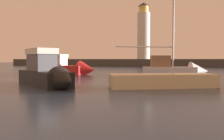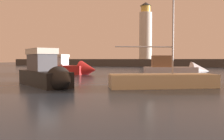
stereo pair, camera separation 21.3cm
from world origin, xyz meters
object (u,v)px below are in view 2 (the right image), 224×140
(motorboat_4, at_px, (71,68))
(lighthouse, at_px, (146,32))
(motorboat_2, at_px, (179,70))
(motorboat_0, at_px, (47,73))
(sailboat_moored, at_px, (162,80))

(motorboat_4, bearing_deg, lighthouse, 87.13)
(motorboat_4, bearing_deg, motorboat_2, 4.28)
(motorboat_0, bearing_deg, lighthouse, 94.06)
(motorboat_0, bearing_deg, motorboat_2, 59.61)
(motorboat_4, relative_size, sailboat_moored, 0.73)
(motorboat_4, bearing_deg, sailboat_moored, -38.71)
(sailboat_moored, bearing_deg, motorboat_2, 88.76)
(sailboat_moored, bearing_deg, motorboat_0, -164.71)
(motorboat_2, xyz_separation_m, sailboat_moored, (-0.26, -11.86, -0.20))
(motorboat_0, bearing_deg, motorboat_4, 113.04)
(motorboat_4, distance_m, sailboat_moored, 17.31)
(motorboat_2, distance_m, motorboat_4, 13.80)
(motorboat_0, relative_size, motorboat_2, 0.94)
(lighthouse, height_order, motorboat_4, lighthouse)
(lighthouse, height_order, motorboat_2, lighthouse)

